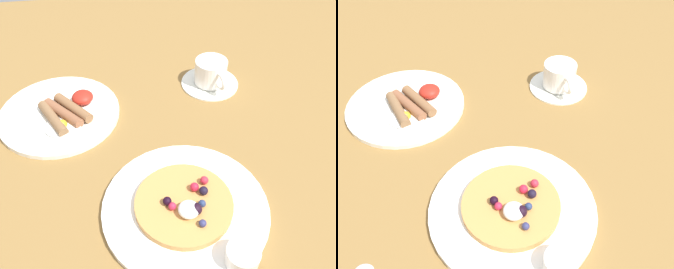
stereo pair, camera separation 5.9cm
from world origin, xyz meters
The scene contains 8 objects.
ground_plane centered at (0.00, 0.00, -1.50)cm, with size 186.77×141.91×3.00cm, color olive.
pancake_plate centered at (7.82, -13.71, 0.57)cm, with size 27.70×27.70×1.14cm, color white.
pancake_with_berries centered at (7.64, -13.88, 1.96)cm, with size 16.24×16.24×3.27cm.
syrup_ramekin centered at (14.22, -24.34, 2.68)cm, with size 4.99×4.99×2.98cm.
breakfast_plate centered at (-14.42, 13.37, 0.52)cm, with size 25.19×25.19×1.04cm, color white.
fried_breakfast centered at (-12.41, 12.18, 2.03)cm, with size 11.58×13.08×2.71cm.
coffee_saucer centered at (19.54, 19.78, 0.39)cm, with size 13.18×13.18×0.79cm, color white.
coffee_cup centered at (19.58, 19.61, 3.64)cm, with size 7.29×10.13×5.51cm.
Camera 1 is at (0.10, -47.90, 52.44)cm, focal length 39.48 mm.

